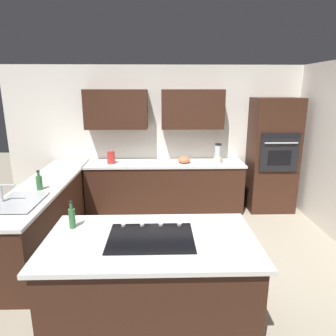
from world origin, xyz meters
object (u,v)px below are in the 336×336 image
object	(u,v)px
sink_unit	(19,202)
mixing_bowl	(184,160)
oil_bottle	(72,217)
cooktop	(151,237)
kettle	(111,157)
wall_oven	(272,155)
blender	(218,155)
dish_soap_bottle	(39,182)

from	to	relation	value
sink_unit	mixing_bowl	xyz separation A→B (m)	(-2.08, -1.90, 0.04)
mixing_bowl	oil_bottle	xyz separation A→B (m)	(1.27, 2.56, 0.05)
cooktop	kettle	xyz separation A→B (m)	(0.78, -2.79, 0.10)
wall_oven	sink_unit	xyz separation A→B (m)	(3.68, 1.93, -0.10)
mixing_bowl	blender	bearing A→B (deg)	180.00
mixing_bowl	sink_unit	bearing A→B (deg)	42.41
mixing_bowl	oil_bottle	bearing A→B (deg)	63.55
mixing_bowl	kettle	bearing A→B (deg)	0.00
dish_soap_bottle	mixing_bowl	bearing A→B (deg)	-144.92
wall_oven	cooktop	xyz separation A→B (m)	(2.12, 2.82, -0.11)
cooktop	dish_soap_bottle	world-z (taller)	dish_soap_bottle
kettle	wall_oven	bearing A→B (deg)	-179.36
blender	dish_soap_bottle	xyz separation A→B (m)	(2.62, 1.42, -0.05)
dish_soap_bottle	cooktop	bearing A→B (deg)	137.54
cooktop	mixing_bowl	bearing A→B (deg)	-100.54
cooktop	blender	xyz separation A→B (m)	(-1.12, -2.79, 0.14)
mixing_bowl	wall_oven	bearing A→B (deg)	-178.84
sink_unit	dish_soap_bottle	world-z (taller)	dish_soap_bottle
cooktop	blender	size ratio (longest dim) A/B	2.19
sink_unit	blender	xyz separation A→B (m)	(-2.68, -1.90, 0.13)
dish_soap_bottle	kettle	bearing A→B (deg)	-116.91
kettle	dish_soap_bottle	size ratio (longest dim) A/B	0.83
wall_oven	kettle	world-z (taller)	wall_oven
wall_oven	oil_bottle	xyz separation A→B (m)	(2.87, 2.60, -0.01)
kettle	mixing_bowl	bearing A→B (deg)	180.00
sink_unit	oil_bottle	size ratio (longest dim) A/B	2.58
wall_oven	cooktop	bearing A→B (deg)	53.11
wall_oven	blender	bearing A→B (deg)	1.86
sink_unit	blender	size ratio (longest dim) A/B	2.02
blender	kettle	bearing A→B (deg)	-0.00
cooktop	kettle	size ratio (longest dim) A/B	3.46
sink_unit	mixing_bowl	distance (m)	2.82
blender	mixing_bowl	size ratio (longest dim) A/B	1.56
blender	dish_soap_bottle	world-z (taller)	blender
cooktop	wall_oven	bearing A→B (deg)	-126.89
sink_unit	dish_soap_bottle	bearing A→B (deg)	-96.95
wall_oven	mixing_bowl	distance (m)	1.60
sink_unit	dish_soap_bottle	size ratio (longest dim) A/B	2.65
wall_oven	cooktop	size ratio (longest dim) A/B	2.68
wall_oven	oil_bottle	size ratio (longest dim) A/B	7.51
cooktop	dish_soap_bottle	size ratio (longest dim) A/B	2.88
dish_soap_bottle	oil_bottle	bearing A→B (deg)	123.06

